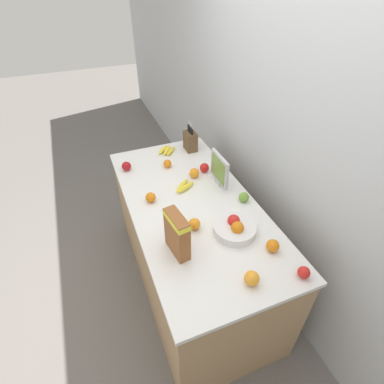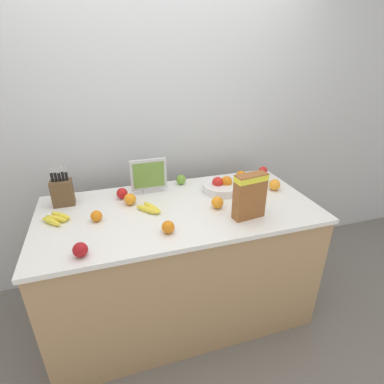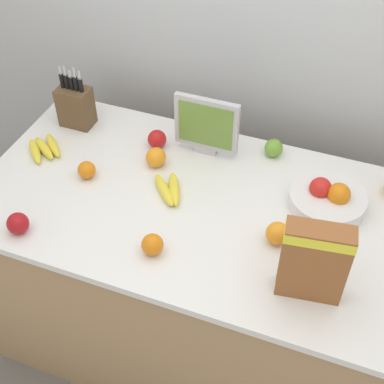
{
  "view_description": "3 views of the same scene",
  "coord_description": "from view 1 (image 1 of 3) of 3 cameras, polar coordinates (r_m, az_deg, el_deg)",
  "views": [
    {
      "loc": [
        1.54,
        -0.62,
        2.34
      ],
      "look_at": [
        -0.05,
        0.02,
        0.97
      ],
      "focal_mm": 28.0,
      "sensor_mm": 36.0,
      "label": 1
    },
    {
      "loc": [
        -0.43,
        -1.69,
        1.87
      ],
      "look_at": [
        0.09,
        0.01,
        1.01
      ],
      "focal_mm": 28.0,
      "sensor_mm": 36.0,
      "label": 2
    },
    {
      "loc": [
        0.4,
        -1.3,
        2.31
      ],
      "look_at": [
        -0.08,
        -0.04,
        1.0
      ],
      "focal_mm": 50.0,
      "sensor_mm": 36.0,
      "label": 3
    }
  ],
  "objects": [
    {
      "name": "fruit_bowl",
      "position": [
        1.97,
        8.13,
        -6.79
      ],
      "size": [
        0.28,
        0.28,
        0.11
      ],
      "color": "silver",
      "rests_on": "counter"
    },
    {
      "name": "cereal_box",
      "position": [
        1.76,
        -2.87,
        -7.78
      ],
      "size": [
        0.21,
        0.1,
        0.29
      ],
      "rotation": [
        0.0,
        0.0,
        0.14
      ],
      "color": "brown",
      "rests_on": "counter"
    },
    {
      "name": "small_monitor",
      "position": [
        2.3,
        5.22,
        4.29
      ],
      "size": [
        0.26,
        0.03,
        0.26
      ],
      "color": "#B7B7BC",
      "rests_on": "counter"
    },
    {
      "name": "ground_plane",
      "position": [
        2.87,
        0.02,
        -16.14
      ],
      "size": [
        14.0,
        14.0,
        0.0
      ],
      "primitive_type": "plane",
      "color": "slate"
    },
    {
      "name": "apple_front",
      "position": [
        2.57,
        -12.39,
        4.83
      ],
      "size": [
        0.08,
        0.08,
        0.08
      ],
      "primitive_type": "sphere",
      "color": "#A31419",
      "rests_on": "counter"
    },
    {
      "name": "orange_front_left",
      "position": [
        1.73,
        11.32,
        -15.82
      ],
      "size": [
        0.08,
        0.08,
        0.08
      ],
      "primitive_type": "sphere",
      "color": "orange",
      "rests_on": "counter"
    },
    {
      "name": "apple_near_bananas",
      "position": [
        2.5,
        2.38,
        4.65
      ],
      "size": [
        0.08,
        0.08,
        0.08
      ],
      "primitive_type": "sphere",
      "color": "red",
      "rests_on": "counter"
    },
    {
      "name": "orange_back_center",
      "position": [
        2.43,
        0.43,
        3.64
      ],
      "size": [
        0.08,
        0.08,
        0.08
      ],
      "primitive_type": "sphere",
      "color": "orange",
      "rests_on": "counter"
    },
    {
      "name": "knife_block",
      "position": [
        2.78,
        -0.32,
        9.76
      ],
      "size": [
        0.14,
        0.1,
        0.28
      ],
      "color": "brown",
      "rests_on": "counter"
    },
    {
      "name": "apple_leftmost",
      "position": [
        1.84,
        20.51,
        -14.16
      ],
      "size": [
        0.07,
        0.07,
        0.07
      ],
      "primitive_type": "sphere",
      "color": "red",
      "rests_on": "counter"
    },
    {
      "name": "banana_bunch_left",
      "position": [
        2.32,
        -1.58,
        1.08
      ],
      "size": [
        0.16,
        0.19,
        0.04
      ],
      "rotation": [
        0.0,
        0.0,
        2.16
      ],
      "color": "yellow",
      "rests_on": "counter"
    },
    {
      "name": "wall_back",
      "position": [
        2.25,
        16.04,
        9.5
      ],
      "size": [
        9.0,
        0.06,
        2.6
      ],
      "color": "silver",
      "rests_on": "ground_plane"
    },
    {
      "name": "counter",
      "position": [
        2.51,
        0.02,
        -10.1
      ],
      "size": [
        1.82,
        0.89,
        0.91
      ],
      "color": "tan",
      "rests_on": "ground_plane"
    },
    {
      "name": "orange_by_cereal",
      "position": [
        1.91,
        15.12,
        -9.87
      ],
      "size": [
        0.08,
        0.08,
        0.08
      ],
      "primitive_type": "sphere",
      "color": "orange",
      "rests_on": "counter"
    },
    {
      "name": "orange_front_center",
      "position": [
        2.56,
        -4.71,
        5.41
      ],
      "size": [
        0.07,
        0.07,
        0.07
      ],
      "primitive_type": "sphere",
      "color": "orange",
      "rests_on": "counter"
    },
    {
      "name": "orange_mid_right",
      "position": [
        2.2,
        -7.9,
        -1.02
      ],
      "size": [
        0.07,
        0.07,
        0.07
      ],
      "primitive_type": "sphere",
      "color": "orange",
      "rests_on": "counter"
    },
    {
      "name": "banana_bunch_right",
      "position": [
        2.78,
        -4.79,
        7.91
      ],
      "size": [
        0.19,
        0.2,
        0.04
      ],
      "rotation": [
        0.0,
        0.0,
        2.45
      ],
      "color": "yellow",
      "rests_on": "counter"
    },
    {
      "name": "orange_near_bowl",
      "position": [
        1.97,
        0.46,
        -6.12
      ],
      "size": [
        0.08,
        0.08,
        0.08
      ],
      "primitive_type": "sphere",
      "color": "orange",
      "rests_on": "counter"
    },
    {
      "name": "apple_middle",
      "position": [
        2.22,
        9.84,
        -0.97
      ],
      "size": [
        0.07,
        0.07,
        0.07
      ],
      "primitive_type": "sphere",
      "color": "#6B9E33",
      "rests_on": "counter"
    }
  ]
}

